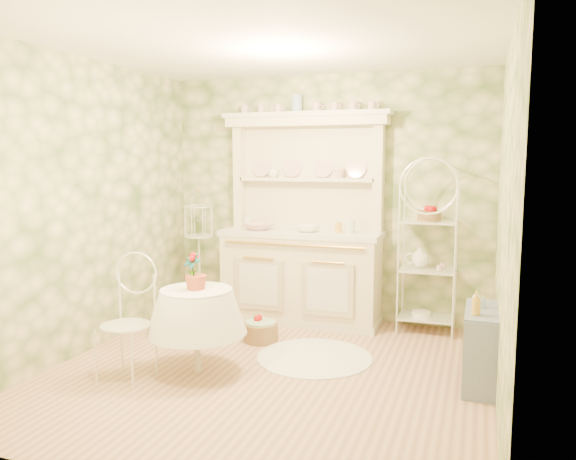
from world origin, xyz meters
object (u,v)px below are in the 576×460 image
(side_shelf, at_px, (480,347))
(birdcage_stand, at_px, (199,256))
(bakers_rack, at_px, (428,243))
(cafe_chair, at_px, (126,334))
(kitchen_dresser, at_px, (301,218))
(round_table, at_px, (197,330))
(floor_basket, at_px, (261,329))

(side_shelf, bearing_deg, birdcage_stand, 154.47)
(side_shelf, bearing_deg, bakers_rack, 107.00)
(side_shelf, height_order, cafe_chair, cafe_chair)
(kitchen_dresser, distance_m, cafe_chair, 2.33)
(bakers_rack, height_order, cafe_chair, bakers_rack)
(bakers_rack, relative_size, round_table, 2.56)
(side_shelf, distance_m, round_table, 2.30)
(round_table, xyz_separation_m, floor_basket, (0.20, 0.92, -0.24))
(round_table, distance_m, floor_basket, 0.97)
(kitchen_dresser, xyz_separation_m, cafe_chair, (-0.84, -2.03, -0.77))
(side_shelf, relative_size, round_table, 0.99)
(side_shelf, relative_size, floor_basket, 1.89)
(round_table, bearing_deg, floor_basket, 77.57)
(side_shelf, height_order, birdcage_stand, birdcage_stand)
(bakers_rack, bearing_deg, round_table, -134.57)
(kitchen_dresser, distance_m, bakers_rack, 1.36)
(side_shelf, height_order, floor_basket, side_shelf)
(kitchen_dresser, xyz_separation_m, floor_basket, (-0.17, -0.79, -1.02))
(kitchen_dresser, bearing_deg, side_shelf, -32.75)
(bakers_rack, distance_m, birdcage_stand, 2.56)
(kitchen_dresser, bearing_deg, round_table, -102.17)
(kitchen_dresser, distance_m, round_table, 1.92)
(bakers_rack, xyz_separation_m, cafe_chair, (-2.18, -2.12, -0.55))
(kitchen_dresser, xyz_separation_m, round_table, (-0.37, -1.71, -0.78))
(cafe_chair, height_order, birdcage_stand, birdcage_stand)
(kitchen_dresser, relative_size, side_shelf, 3.19)
(side_shelf, distance_m, cafe_chair, 2.84)
(kitchen_dresser, xyz_separation_m, side_shelf, (1.88, -1.21, -0.84))
(bakers_rack, bearing_deg, birdcage_stand, -177.02)
(bakers_rack, bearing_deg, floor_basket, -150.90)
(round_table, relative_size, cafe_chair, 0.96)
(side_shelf, relative_size, cafe_chair, 0.95)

